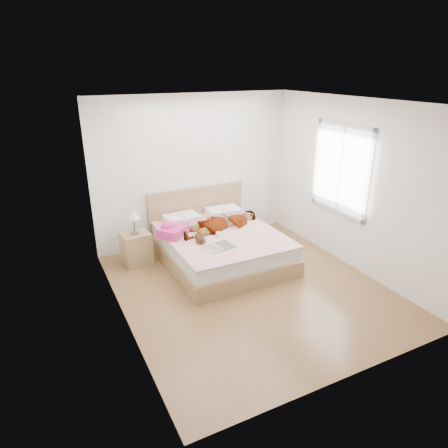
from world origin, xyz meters
name	(u,v)px	position (x,y,z in m)	size (l,w,h in m)	color
ground	(250,288)	(0.00, 0.00, 0.00)	(4.00, 4.00, 0.00)	#4F3318
woman	(220,221)	(0.10, 1.19, 0.62)	(0.58, 1.55, 0.21)	white
hair	(178,221)	(-0.47, 1.64, 0.55)	(0.42, 0.51, 0.08)	black
phone	(183,214)	(-0.40, 1.59, 0.70)	(0.05, 0.10, 0.01)	silver
room_shell	(341,169)	(1.77, 0.30, 1.50)	(4.00, 4.00, 4.00)	white
bed	(219,244)	(0.00, 1.04, 0.28)	(1.80, 2.08, 1.00)	olive
towel	(172,230)	(-0.73, 1.21, 0.61)	(0.57, 0.56, 0.23)	#DC3B92
magazine	(220,247)	(-0.26, 0.47, 0.52)	(0.50, 0.36, 0.03)	silver
coffee_mug	(219,235)	(-0.12, 0.80, 0.56)	(0.12, 0.10, 0.09)	white
plush_toy	(200,239)	(-0.46, 0.74, 0.57)	(0.17, 0.22, 0.11)	black
nightstand	(136,246)	(-1.26, 1.50, 0.31)	(0.47, 0.42, 0.94)	olive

